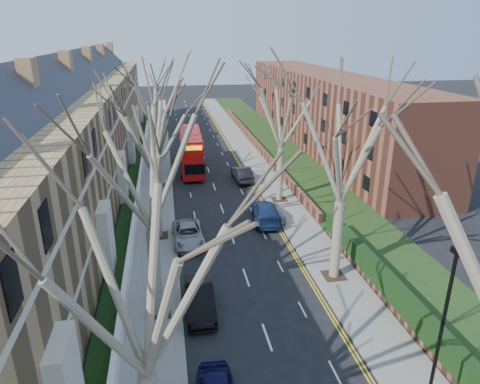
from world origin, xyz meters
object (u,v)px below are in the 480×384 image
lamp_post (440,336)px  car_right_near (266,212)px  double_decker_bus (191,152)px  car_left_mid (200,299)px

lamp_post → car_right_near: bearing=94.4°
double_decker_bus → car_left_mid: bearing=88.6°
lamp_post → car_right_near: lamp_post is taller
lamp_post → double_decker_bus: bearing=100.7°
car_right_near → car_left_mid: bearing=67.7°
lamp_post → double_decker_bus: lamp_post is taller
double_decker_bus → lamp_post: bearing=102.2°
car_left_mid → double_decker_bus: bearing=87.4°
double_decker_bus → car_right_near: double_decker_bus is taller
lamp_post → car_left_mid: lamp_post is taller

